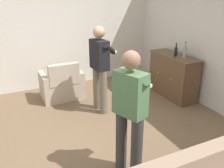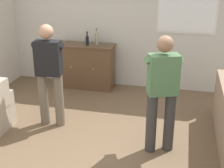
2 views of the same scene
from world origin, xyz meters
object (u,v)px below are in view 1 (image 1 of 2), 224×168
object	(u,v)px
armchair	(62,86)
person_standing_right	(130,110)
sideboard_cabinet	(173,76)
bottle_wine_green	(185,52)
bottle_liquor_amber	(176,51)
person_standing_left	(100,66)

from	to	relation	value
armchair	person_standing_right	xyz separation A→B (m)	(2.71, 0.17, 0.65)
sideboard_cabinet	bottle_wine_green	xyz separation A→B (m)	(0.24, 0.05, 0.60)
bottle_wine_green	bottle_liquor_amber	size ratio (longest dim) A/B	1.16
bottle_wine_green	person_standing_right	distance (m)	2.65
sideboard_cabinet	person_standing_right	bearing A→B (deg)	-49.94
bottle_wine_green	person_standing_right	xyz separation A→B (m)	(1.53, -2.16, -0.14)
sideboard_cabinet	person_standing_left	world-z (taller)	person_standing_left
sideboard_cabinet	bottle_wine_green	size ratio (longest dim) A/B	3.73
bottle_wine_green	person_standing_left	world-z (taller)	person_standing_left
sideboard_cabinet	person_standing_right	xyz separation A→B (m)	(1.78, -2.11, 0.46)
armchair	person_standing_left	distance (m)	1.24
sideboard_cabinet	person_standing_left	xyz separation A→B (m)	(-0.03, -1.75, 0.46)
sideboard_cabinet	person_standing_right	size ratio (longest dim) A/B	0.74
bottle_liquor_amber	sideboard_cabinet	bearing A→B (deg)	149.10
bottle_liquor_amber	person_standing_left	xyz separation A→B (m)	(-0.09, -1.71, -0.12)
armchair	sideboard_cabinet	xyz separation A→B (m)	(0.94, 2.28, 0.19)
armchair	bottle_liquor_amber	world-z (taller)	bottle_liquor_amber
bottle_wine_green	person_standing_right	size ratio (longest dim) A/B	0.20
sideboard_cabinet	bottle_liquor_amber	size ratio (longest dim) A/B	4.33
bottle_liquor_amber	bottle_wine_green	bearing A→B (deg)	26.25
armchair	bottle_liquor_amber	bearing A→B (deg)	65.92
armchair	person_standing_left	bearing A→B (deg)	30.33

